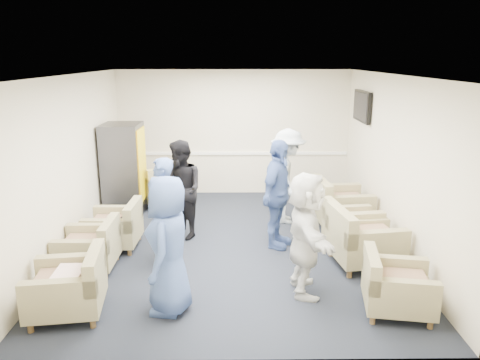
{
  "coord_description": "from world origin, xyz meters",
  "views": [
    {
      "loc": [
        0.03,
        -7.1,
        2.97
      ],
      "look_at": [
        0.1,
        0.2,
        1.03
      ],
      "focal_mm": 35.0,
      "sensor_mm": 36.0,
      "label": 1
    }
  ],
  "objects_px": {
    "armchair_left_far": "(117,228)",
    "armchair_corner": "(163,187)",
    "vending_machine": "(124,169)",
    "armchair_right_far": "(338,206)",
    "armchair_left_mid": "(92,249)",
    "person_front_right": "(306,234)",
    "armchair_right_near": "(394,288)",
    "person_mid_right": "(277,194)",
    "armchair_left_near": "(71,288)",
    "person_mid_left": "(162,212)",
    "armchair_right_midfar": "(351,228)",
    "person_front_left": "(168,245)",
    "armchair_right_midnear": "(361,241)",
    "person_back_left": "(181,190)",
    "person_back_right": "(288,176)"
  },
  "relations": [
    {
      "from": "armchair_left_far",
      "to": "armchair_corner",
      "type": "distance_m",
      "value": 2.3
    },
    {
      "from": "vending_machine",
      "to": "armchair_right_far",
      "type": "bearing_deg",
      "value": -10.5
    },
    {
      "from": "armchair_left_mid",
      "to": "person_front_right",
      "type": "relative_size",
      "value": 0.49
    },
    {
      "from": "armchair_right_near",
      "to": "armchair_corner",
      "type": "relative_size",
      "value": 0.74
    },
    {
      "from": "person_mid_right",
      "to": "armchair_left_near",
      "type": "bearing_deg",
      "value": 152.47
    },
    {
      "from": "person_mid_left",
      "to": "armchair_right_midfar",
      "type": "bearing_deg",
      "value": 100.5
    },
    {
      "from": "armchair_left_mid",
      "to": "person_front_left",
      "type": "height_order",
      "value": "person_front_left"
    },
    {
      "from": "armchair_right_midnear",
      "to": "person_back_left",
      "type": "relative_size",
      "value": 0.63
    },
    {
      "from": "armchair_left_far",
      "to": "person_front_left",
      "type": "relative_size",
      "value": 0.49
    },
    {
      "from": "armchair_right_midnear",
      "to": "armchair_corner",
      "type": "distance_m",
      "value": 4.46
    },
    {
      "from": "person_back_left",
      "to": "armchair_right_far",
      "type": "bearing_deg",
      "value": 66.14
    },
    {
      "from": "person_back_right",
      "to": "person_front_right",
      "type": "bearing_deg",
      "value": 178.04
    },
    {
      "from": "armchair_left_near",
      "to": "armchair_right_near",
      "type": "height_order",
      "value": "armchair_left_near"
    },
    {
      "from": "vending_machine",
      "to": "person_front_left",
      "type": "height_order",
      "value": "vending_machine"
    },
    {
      "from": "armchair_right_midnear",
      "to": "armchair_right_midfar",
      "type": "bearing_deg",
      "value": -8.87
    },
    {
      "from": "armchair_left_far",
      "to": "armchair_right_midfar",
      "type": "relative_size",
      "value": 0.9
    },
    {
      "from": "armchair_right_midnear",
      "to": "person_front_right",
      "type": "bearing_deg",
      "value": 122.26
    },
    {
      "from": "armchair_right_far",
      "to": "person_front_left",
      "type": "distance_m",
      "value": 3.93
    },
    {
      "from": "armchair_left_far",
      "to": "armchair_left_mid",
      "type": "bearing_deg",
      "value": -10.13
    },
    {
      "from": "person_front_right",
      "to": "armchair_right_near",
      "type": "bearing_deg",
      "value": -116.9
    },
    {
      "from": "person_mid_left",
      "to": "person_back_right",
      "type": "bearing_deg",
      "value": 131.05
    },
    {
      "from": "vending_machine",
      "to": "person_mid_left",
      "type": "bearing_deg",
      "value": -65.25
    },
    {
      "from": "armchair_left_near",
      "to": "armchair_left_mid",
      "type": "xyz_separation_m",
      "value": [
        -0.12,
        1.2,
        -0.02
      ]
    },
    {
      "from": "armchair_left_far",
      "to": "person_back_left",
      "type": "height_order",
      "value": "person_back_left"
    },
    {
      "from": "person_back_right",
      "to": "person_mid_right",
      "type": "xyz_separation_m",
      "value": [
        -0.29,
        -1.16,
        0.01
      ]
    },
    {
      "from": "armchair_right_midnear",
      "to": "person_back_right",
      "type": "height_order",
      "value": "person_back_right"
    },
    {
      "from": "person_front_left",
      "to": "armchair_right_near",
      "type": "bearing_deg",
      "value": 94.8
    },
    {
      "from": "armchair_left_near",
      "to": "armchair_right_midnear",
      "type": "xyz_separation_m",
      "value": [
        3.76,
        1.31,
        0.03
      ]
    },
    {
      "from": "person_mid_right",
      "to": "armchair_left_mid",
      "type": "bearing_deg",
      "value": 131.26
    },
    {
      "from": "armchair_right_near",
      "to": "armchair_right_midnear",
      "type": "bearing_deg",
      "value": 11.8
    },
    {
      "from": "armchair_left_mid",
      "to": "vending_machine",
      "type": "distance_m",
      "value": 2.56
    },
    {
      "from": "armchair_right_midfar",
      "to": "person_back_right",
      "type": "xyz_separation_m",
      "value": [
        -0.88,
        1.22,
        0.54
      ]
    },
    {
      "from": "armchair_right_midnear",
      "to": "armchair_left_mid",
      "type": "bearing_deg",
      "value": 83.25
    },
    {
      "from": "armchair_right_midfar",
      "to": "person_back_left",
      "type": "xyz_separation_m",
      "value": [
        -2.73,
        0.49,
        0.5
      ]
    },
    {
      "from": "armchair_left_far",
      "to": "person_back_right",
      "type": "height_order",
      "value": "person_back_right"
    },
    {
      "from": "armchair_right_near",
      "to": "armchair_left_near",
      "type": "bearing_deg",
      "value": 99.72
    },
    {
      "from": "armchair_left_near",
      "to": "armchair_right_midnear",
      "type": "distance_m",
      "value": 3.98
    },
    {
      "from": "person_mid_left",
      "to": "vending_machine",
      "type": "bearing_deg",
      "value": -155.75
    },
    {
      "from": "person_back_left",
      "to": "person_back_right",
      "type": "bearing_deg",
      "value": 77.13
    },
    {
      "from": "person_mid_right",
      "to": "armchair_corner",
      "type": "bearing_deg",
      "value": 68.22
    },
    {
      "from": "armchair_left_far",
      "to": "vending_machine",
      "type": "bearing_deg",
      "value": -170.96
    },
    {
      "from": "armchair_right_far",
      "to": "armchair_corner",
      "type": "height_order",
      "value": "armchair_right_far"
    },
    {
      "from": "armchair_right_near",
      "to": "armchair_corner",
      "type": "height_order",
      "value": "armchair_corner"
    },
    {
      "from": "armchair_left_near",
      "to": "armchair_right_far",
      "type": "relative_size",
      "value": 0.93
    },
    {
      "from": "armchair_left_near",
      "to": "armchair_left_mid",
      "type": "bearing_deg",
      "value": 178.13
    },
    {
      "from": "armchair_left_near",
      "to": "armchair_right_midfar",
      "type": "height_order",
      "value": "armchair_left_near"
    },
    {
      "from": "armchair_left_near",
      "to": "person_front_right",
      "type": "distance_m",
      "value": 2.91
    },
    {
      "from": "armchair_left_mid",
      "to": "person_mid_right",
      "type": "height_order",
      "value": "person_mid_right"
    },
    {
      "from": "armchair_left_mid",
      "to": "person_back_right",
      "type": "distance_m",
      "value": 3.63
    },
    {
      "from": "armchair_left_near",
      "to": "armchair_corner",
      "type": "height_order",
      "value": "armchair_corner"
    }
  ]
}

